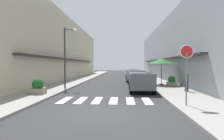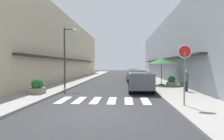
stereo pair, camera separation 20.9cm
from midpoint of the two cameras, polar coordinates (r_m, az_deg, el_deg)
The scene contains 15 objects.
ground_plane at distance 26.45m, azimuth 1.37°, elevation -2.95°, with size 100.14×100.14×0.00m, color #2B2B2D.
sidewalk_left at distance 27.10m, azimuth -9.15°, elevation -2.74°, with size 2.98×63.72×0.12m, color gray.
sidewalk_right at distance 26.70m, azimuth 12.06°, elevation -2.81°, with size 2.98×63.72×0.12m, color gray.
building_row_left at distance 29.47m, azimuth -16.25°, elevation 5.91°, with size 5.50×42.96×8.70m.
building_row_right at distance 28.78m, azimuth 19.64°, elevation 5.30°, with size 5.50×42.96×8.01m.
crosswalk at distance 11.22m, azimuth -1.88°, elevation -8.99°, with size 5.20×2.20×0.01m.
parked_car_near at distance 15.09m, azimuth 8.77°, elevation -2.80°, with size 1.89×4.51×1.47m.
parked_car_mid at distance 21.60m, azimuth 7.25°, elevation -1.51°, with size 1.97×4.30×1.47m.
parked_car_far at distance 28.17m, azimuth 6.42°, elevation -0.81°, with size 1.91×4.19×1.47m.
round_street_sign at distance 9.81m, azimuth 21.29°, elevation 3.07°, with size 0.65×0.07×2.89m.
street_lamp at distance 17.23m, azimuth -12.93°, elevation 5.63°, with size 1.19×0.28×5.19m.
cafe_umbrella at distance 19.41m, azimuth 14.75°, elevation 2.57°, with size 2.69×2.69×2.59m.
planter_corner at distance 13.81m, azimuth -20.86°, elevation -4.67°, with size 0.86×0.86×1.03m.
planter_midblock at distance 18.09m, azimuth 17.56°, elevation -3.36°, with size 0.76×0.76×0.93m.
pedestrian_walking_near at distance 15.12m, azimuth 21.47°, elevation -2.89°, with size 0.34×0.34×1.53m.
Camera 2 is at (1.18, -8.13, 2.05)m, focal length 30.86 mm.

